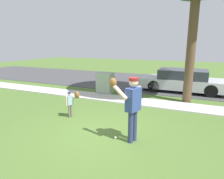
{
  "coord_description": "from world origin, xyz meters",
  "views": [
    {
      "loc": [
        2.45,
        -4.85,
        2.63
      ],
      "look_at": [
        -0.36,
        1.53,
        1.0
      ],
      "focal_mm": 31.45,
      "sensor_mm": 36.0,
      "label": 1
    }
  ],
  "objects": [
    {
      "name": "baseball",
      "position": [
        0.48,
        -0.14,
        0.04
      ],
      "size": [
        0.07,
        0.07,
        0.07
      ],
      "primitive_type": "sphere",
      "color": "white",
      "rests_on": "ground"
    },
    {
      "name": "road_surface",
      "position": [
        0.0,
        8.6,
        0.01
      ],
      "size": [
        36.0,
        6.8,
        0.02
      ],
      "primitive_type": "cube",
      "color": "#424244",
      "rests_on": "ground"
    },
    {
      "name": "person_adult",
      "position": [
        0.92,
        -0.09,
        1.11
      ],
      "size": [
        0.84,
        0.61,
        1.78
      ],
      "rotation": [
        0.0,
        0.0,
        2.84
      ],
      "color": "navy",
      "rests_on": "ground"
    },
    {
      "name": "parked_sedan_silver",
      "position": [
        1.71,
        6.61,
        0.62
      ],
      "size": [
        4.6,
        1.8,
        1.23
      ],
      "rotation": [
        0.0,
        0.0,
        3.14
      ],
      "color": "silver",
      "rests_on": "road_surface"
    },
    {
      "name": "sidewalk_strip",
      "position": [
        0.0,
        3.6,
        0.03
      ],
      "size": [
        36.0,
        1.2,
        0.06
      ],
      "primitive_type": "cube",
      "color": "beige",
      "rests_on": "ground"
    },
    {
      "name": "person_child",
      "position": [
        -1.59,
        0.76,
        0.65
      ],
      "size": [
        0.5,
        0.32,
        0.99
      ],
      "rotation": [
        0.0,
        0.0,
        5.98
      ],
      "color": "#6B6656",
      "rests_on": "ground"
    },
    {
      "name": "utility_cabinet",
      "position": [
        -2.11,
        4.59,
        0.56
      ],
      "size": [
        0.8,
        0.72,
        1.11
      ],
      "primitive_type": "cube",
      "color": "#9EB293",
      "rests_on": "ground"
    },
    {
      "name": "ground_plane",
      "position": [
        0.0,
        3.5,
        0.0
      ],
      "size": [
        48.0,
        48.0,
        0.0
      ],
      "primitive_type": "plane",
      "color": "#4C6B2D"
    }
  ]
}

